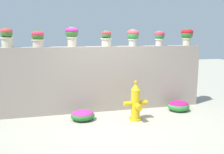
# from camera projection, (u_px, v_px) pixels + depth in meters

# --- Properties ---
(ground_plane) EXTENTS (24.00, 24.00, 0.00)m
(ground_plane) POSITION_uv_depth(u_px,v_px,m) (114.00, 122.00, 5.40)
(ground_plane) COLOR #A19E8B
(stone_wall) EXTENTS (5.20, 0.37, 1.64)m
(stone_wall) POSITION_uv_depth(u_px,v_px,m) (104.00, 79.00, 6.17)
(stone_wall) COLOR gray
(stone_wall) RESTS_ON ground
(potted_plant_0) EXTENTS (0.29, 0.29, 0.45)m
(potted_plant_0) POSITION_uv_depth(u_px,v_px,m) (7.00, 36.00, 5.45)
(potted_plant_0) COLOR beige
(potted_plant_0) RESTS_ON stone_wall
(potted_plant_1) EXTENTS (0.29, 0.29, 0.40)m
(potted_plant_1) POSITION_uv_depth(u_px,v_px,m) (38.00, 37.00, 5.60)
(potted_plant_1) COLOR beige
(potted_plant_1) RESTS_ON stone_wall
(potted_plant_2) EXTENTS (0.31, 0.31, 0.48)m
(potted_plant_2) POSITION_uv_depth(u_px,v_px,m) (72.00, 34.00, 5.82)
(potted_plant_2) COLOR beige
(potted_plant_2) RESTS_ON stone_wall
(potted_plant_3) EXTENTS (0.28, 0.28, 0.40)m
(potted_plant_3) POSITION_uv_depth(u_px,v_px,m) (106.00, 37.00, 5.98)
(potted_plant_3) COLOR beige
(potted_plant_3) RESTS_ON stone_wall
(potted_plant_4) EXTENTS (0.32, 0.32, 0.43)m
(potted_plant_4) POSITION_uv_depth(u_px,v_px,m) (133.00, 36.00, 6.13)
(potted_plant_4) COLOR #BABBB2
(potted_plant_4) RESTS_ON stone_wall
(potted_plant_5) EXTENTS (0.27, 0.27, 0.40)m
(potted_plant_5) POSITION_uv_depth(u_px,v_px,m) (159.00, 36.00, 6.35)
(potted_plant_5) COLOR #C0B1AB
(potted_plant_5) RESTS_ON stone_wall
(potted_plant_6) EXTENTS (0.33, 0.33, 0.46)m
(potted_plant_6) POSITION_uv_depth(u_px,v_px,m) (187.00, 35.00, 6.56)
(potted_plant_6) COLOR beige
(potted_plant_6) RESTS_ON stone_wall
(fire_hydrant) EXTENTS (0.55, 0.43, 0.91)m
(fire_hydrant) POSITION_uv_depth(u_px,v_px,m) (136.00, 103.00, 5.46)
(fire_hydrant) COLOR gold
(fire_hydrant) RESTS_ON ground
(flower_bush_left) EXTENTS (0.56, 0.50, 0.26)m
(flower_bush_left) POSITION_uv_depth(u_px,v_px,m) (179.00, 105.00, 6.18)
(flower_bush_left) COLOR #33833B
(flower_bush_left) RESTS_ON ground
(flower_bush_right) EXTENTS (0.55, 0.49, 0.23)m
(flower_bush_right) POSITION_uv_depth(u_px,v_px,m) (83.00, 115.00, 5.50)
(flower_bush_right) COLOR #2B6E2E
(flower_bush_right) RESTS_ON ground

